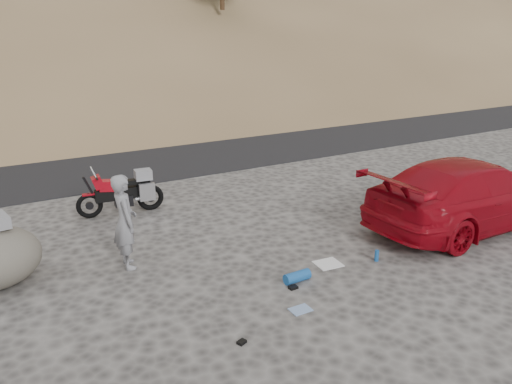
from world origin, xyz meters
TOP-DOWN VIEW (x-y plane):
  - ground at (0.00, 0.00)m, footprint 140.00×140.00m
  - road at (0.00, 9.00)m, footprint 120.00×7.00m
  - motorcycle at (-0.41, 3.57)m, footprint 2.05×0.71m
  - man at (-1.18, 0.78)m, footprint 0.46×0.67m
  - red_car at (5.98, -1.05)m, footprint 5.25×2.20m
  - gear_white_cloth at (2.08, -1.04)m, footprint 0.51×0.46m
  - gear_blue_mat at (1.18, -1.31)m, footprint 0.49×0.21m
  - gear_bottle at (2.96, -1.40)m, footprint 0.10×0.10m
  - gear_funnel at (4.02, -1.14)m, footprint 0.13×0.13m
  - gear_glove_a at (0.99, -1.48)m, footprint 0.15×0.11m
  - gear_glove_b at (-0.52, -2.40)m, footprint 0.15×0.13m
  - gear_blue_cloth at (0.70, -2.10)m, footprint 0.34×0.25m

SIDE VIEW (x-z plane):
  - ground at x=0.00m, z-range 0.00..0.00m
  - road at x=0.00m, z-range -0.03..0.03m
  - man at x=-1.18m, z-range -0.89..0.89m
  - red_car at x=5.98m, z-range -0.76..0.76m
  - gear_blue_cloth at x=0.70m, z-range 0.00..0.01m
  - gear_white_cloth at x=2.08m, z-range 0.00..0.02m
  - gear_glove_b at x=-0.52m, z-range 0.00..0.04m
  - gear_glove_a at x=0.99m, z-range 0.00..0.04m
  - gear_funnel at x=4.02m, z-range 0.00..0.15m
  - gear_blue_mat at x=1.18m, z-range 0.00..0.19m
  - gear_bottle at x=2.96m, z-range 0.00..0.22m
  - motorcycle at x=-0.41m, z-range -0.09..1.13m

